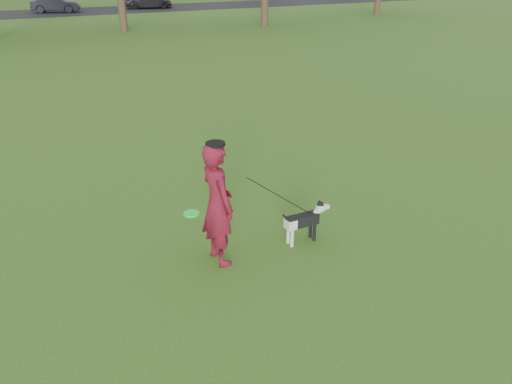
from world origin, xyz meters
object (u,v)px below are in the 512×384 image
car_mid (56,4)px  car_right (147,1)px  man (218,204)px  dog (306,219)px

car_mid → car_right: bearing=-73.9°
man → car_right: bearing=-18.0°
car_mid → car_right: car_right is taller
man → dog: man is taller
man → car_right: man is taller
dog → car_right: bearing=78.2°
dog → car_mid: bearing=88.9°
man → dog: bearing=-98.2°
car_right → dog: bearing=-179.3°
man → dog: 1.58m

